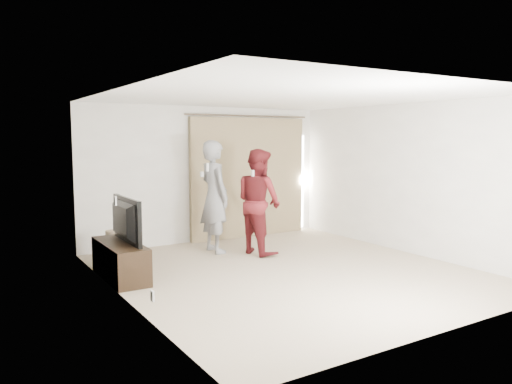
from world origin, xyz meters
TOP-DOWN VIEW (x-y plane):
  - floor at (0.00, 0.00)m, footprint 5.50×5.50m
  - wall_back at (0.00, 2.75)m, footprint 5.00×0.04m
  - wall_left at (-2.50, -0.00)m, footprint 0.04×5.50m
  - ceiling at (0.00, 0.00)m, footprint 5.00×5.50m
  - curtain at (0.91, 2.68)m, footprint 2.80×0.11m
  - tv_console at (-2.27, 1.00)m, footprint 0.47×1.35m
  - tv at (-2.27, 1.00)m, footprint 0.15×1.12m
  - scratching_post at (-2.10, 1.96)m, footprint 0.39×0.39m
  - person_man at (-0.35, 1.78)m, footprint 0.49×0.73m
  - person_woman at (0.25, 1.28)m, footprint 0.79×0.96m

SIDE VIEW (x-z plane):
  - floor at x=0.00m, z-range 0.00..0.00m
  - scratching_post at x=-2.10m, z-range -0.05..0.48m
  - tv_console at x=-2.27m, z-range 0.00..0.52m
  - tv at x=-2.27m, z-range 0.52..1.16m
  - person_woman at x=0.25m, z-range 0.00..1.82m
  - person_man at x=-0.35m, z-range 0.00..1.96m
  - curtain at x=0.91m, z-range -0.02..2.43m
  - wall_left at x=-2.50m, z-range 0.00..2.60m
  - wall_back at x=0.00m, z-range 0.00..2.60m
  - ceiling at x=0.00m, z-range 2.60..2.60m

